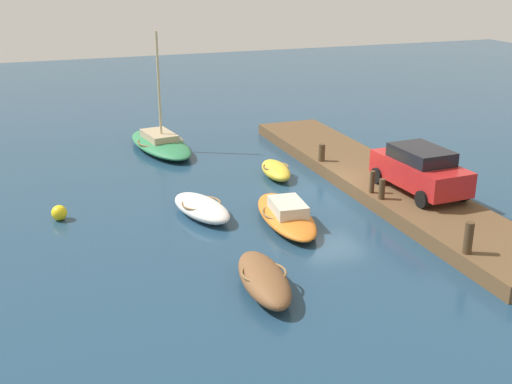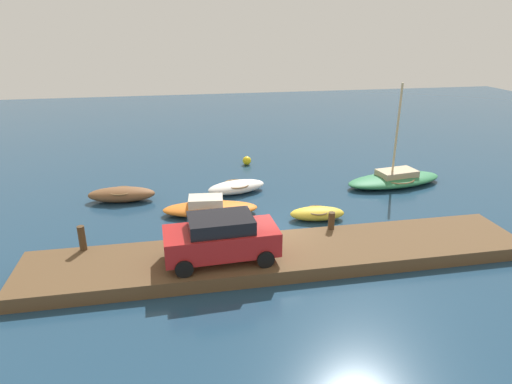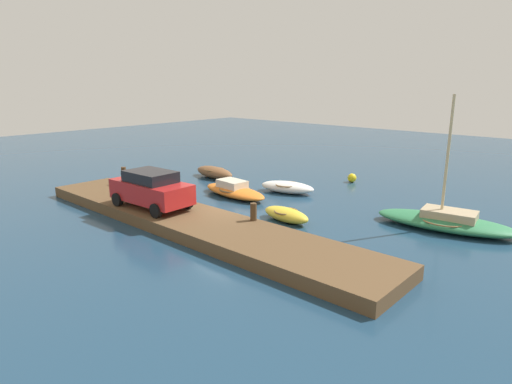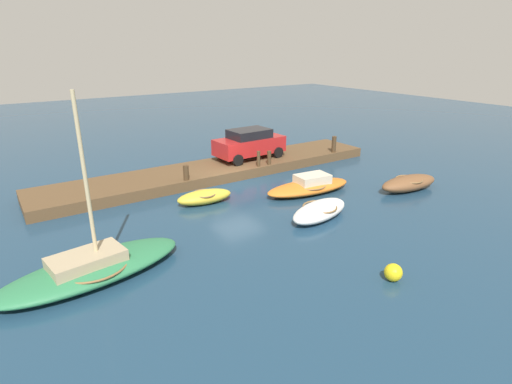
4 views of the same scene
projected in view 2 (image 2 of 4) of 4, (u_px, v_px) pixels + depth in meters
The scene contains 13 objects.
ground_plane at pixel (270, 238), 19.41m from camera, with size 84.00×84.00×0.00m, color navy.
dock_platform at pixel (281, 255), 17.38m from camera, with size 19.66×3.31×0.54m, color brown.
sailboat_green at pixel (394, 179), 25.57m from camera, with size 6.16×3.02×5.82m.
motorboat_orange at pixel (210, 208), 21.67m from camera, with size 4.77×2.10×0.91m.
rowboat_white at pixel (236, 187), 24.41m from camera, with size 3.52×2.14×0.66m.
dinghy_yellow at pixel (317, 213), 21.07m from camera, with size 2.70×1.34×0.63m.
rowboat_brown at pixel (122, 194), 23.22m from camera, with size 3.56×1.57×0.76m.
mooring_post_west at pixel (82, 238), 17.09m from camera, with size 0.27×0.27×1.01m, color #47331E.
mooring_post_mid_west at pixel (212, 230), 17.99m from camera, with size 0.23×0.23×0.78m, color #47331E.
mooring_post_mid_east at pixel (229, 228), 18.10m from camera, with size 0.19×0.19×0.86m, color #47331E.
mooring_post_east at pixel (331, 221), 18.88m from camera, with size 0.28×0.28×0.76m, color #47331E.
parked_car at pixel (221, 237), 16.25m from camera, with size 4.24×2.20×1.75m.
marker_buoy at pixel (247, 161), 29.22m from camera, with size 0.57×0.57×0.57m, color yellow.
Camera 2 is at (-3.81, -16.98, 8.85)m, focal length 31.04 mm.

